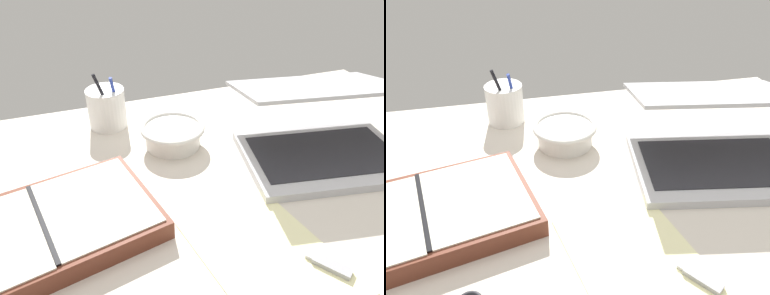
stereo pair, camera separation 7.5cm
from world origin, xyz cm
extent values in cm
cube|color=beige|center=(0.00, 0.00, 1.00)|extent=(140.00, 100.00, 2.00)
cube|color=#B7B7BC|center=(29.88, 6.31, 2.90)|extent=(38.90, 30.02, 1.80)
cube|color=#232328|center=(29.88, 6.31, 3.92)|extent=(33.58, 22.57, 0.24)
cube|color=#B7B7BC|center=(31.46, 15.55, 15.68)|extent=(38.82, 29.54, 6.46)
cube|color=silver|center=(31.38, 15.09, 15.56)|extent=(35.62, 26.62, 5.42)
cylinder|color=silver|center=(0.17, 23.48, 4.31)|extent=(12.81, 12.81, 4.62)
torus|color=silver|center=(0.17, 23.48, 6.62)|extent=(15.07, 15.07, 1.21)
cylinder|color=white|center=(-12.91, 37.84, 7.02)|extent=(9.43, 9.43, 10.04)
cylinder|color=black|center=(-13.17, 35.26, 10.25)|extent=(4.90, 1.22, 14.15)
cylinder|color=#233899|center=(-10.58, 36.70, 9.68)|extent=(2.55, 4.39, 13.06)
cube|color=brown|center=(-29.17, 2.27, 3.83)|extent=(41.63, 30.71, 3.66)
cube|color=silver|center=(-20.29, 4.21, 5.81)|extent=(21.55, 24.39, 0.30)
cube|color=black|center=(-29.17, 2.27, 5.96)|extent=(5.29, 20.84, 0.30)
cube|color=#F4EFB2|center=(4.73, -13.77, 2.08)|extent=(24.20, 30.57, 0.16)
cube|color=#99999E|center=(13.00, -19.41, 2.50)|extent=(5.06, 6.07, 1.00)
cube|color=silver|center=(10.94, -16.45, 2.50)|extent=(1.67, 1.67, 0.60)
camera|label=1|loc=(-20.65, -48.74, 50.13)|focal=35.00mm
camera|label=2|loc=(-13.42, -50.81, 50.13)|focal=35.00mm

